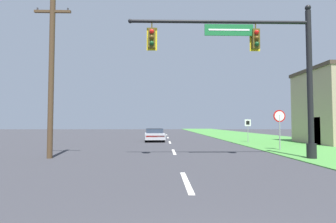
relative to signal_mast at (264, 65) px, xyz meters
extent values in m
cube|color=#428438|center=(6.29, 19.27, -4.49)|extent=(10.00, 110.00, 0.04)
cube|color=silver|center=(-4.21, -4.73, -4.50)|extent=(0.16, 2.80, 0.01)
cube|color=silver|center=(-4.21, 3.27, -4.50)|extent=(0.16, 2.80, 0.01)
cube|color=silver|center=(-4.21, 11.27, -4.50)|extent=(0.16, 2.80, 0.01)
cube|color=silver|center=(-4.21, 19.27, -4.50)|extent=(0.16, 2.80, 0.01)
cube|color=silver|center=(-4.21, 27.27, -4.50)|extent=(0.16, 2.80, 0.01)
cube|color=black|center=(7.34, 8.19, -3.41)|extent=(0.10, 1.20, 2.20)
cylinder|color=black|center=(2.19, 0.00, -4.12)|extent=(0.44, 0.44, 0.70)
cylinder|color=black|center=(2.19, 0.00, -0.90)|extent=(0.26, 0.26, 7.14)
sphere|color=black|center=(2.19, 0.00, 2.81)|extent=(0.28, 0.28, 0.28)
cylinder|color=black|center=(-2.13, 0.00, 2.07)|extent=(8.63, 0.16, 0.16)
sphere|color=black|center=(-6.44, 0.00, 2.07)|extent=(0.21, 0.21, 0.21)
cube|color=#196B33|center=(-1.69, 0.00, 1.68)|extent=(2.36, 0.06, 0.55)
cube|color=white|center=(-1.69, -0.03, 1.68)|extent=(1.98, 0.01, 0.08)
cylinder|color=#4C4214|center=(-5.40, 0.00, 1.90)|extent=(0.06, 0.06, 0.35)
cube|color=yellow|center=(-5.40, 0.14, 1.25)|extent=(0.50, 0.03, 1.11)
cube|color=#4C4214|center=(-5.40, 0.00, 1.25)|extent=(0.34, 0.24, 0.95)
sphere|color=red|center=(-5.40, -0.14, 1.53)|extent=(0.22, 0.22, 0.22)
sphere|color=#51380F|center=(-5.40, -0.14, 1.25)|extent=(0.22, 0.22, 0.22)
sphere|color=#0F3D19|center=(-5.40, -0.14, 0.96)|extent=(0.22, 0.22, 0.22)
cylinder|color=#4C4214|center=(-0.40, 0.00, 1.90)|extent=(0.06, 0.06, 0.35)
cube|color=yellow|center=(-0.40, 0.14, 1.25)|extent=(0.50, 0.03, 1.11)
cube|color=#4C4214|center=(-0.40, 0.00, 1.25)|extent=(0.34, 0.24, 0.95)
sphere|color=red|center=(-0.40, -0.14, 1.53)|extent=(0.22, 0.22, 0.22)
sphere|color=#51380F|center=(-0.40, -0.14, 1.25)|extent=(0.22, 0.22, 0.22)
sphere|color=#0F3D19|center=(-0.40, -0.14, 0.96)|extent=(0.22, 0.22, 0.22)
cylinder|color=black|center=(-4.93, 14.55, -4.19)|extent=(0.22, 0.64, 0.64)
cylinder|color=black|center=(-6.53, 14.45, -4.19)|extent=(0.22, 0.64, 0.64)
cylinder|color=black|center=(-4.75, 11.66, -4.19)|extent=(0.22, 0.64, 0.64)
cylinder|color=black|center=(-6.35, 11.56, -4.19)|extent=(0.22, 0.64, 0.64)
cube|color=#B7B7BC|center=(-5.64, 13.06, -4.01)|extent=(2.08, 4.40, 0.55)
cube|color=#283342|center=(-5.65, 13.16, -3.53)|extent=(1.71, 1.90, 0.42)
cube|color=#B7B7BC|center=(-5.65, 13.16, -3.35)|extent=(1.67, 1.86, 0.06)
cube|color=#B71414|center=(-5.51, 10.94, -3.95)|extent=(1.67, 0.16, 0.14)
cylinder|color=gray|center=(2.50, 4.02, -3.37)|extent=(0.07, 0.07, 2.20)
cylinder|color=red|center=(2.50, 4.02, -2.35)|extent=(0.76, 0.04, 0.76)
cylinder|color=white|center=(2.50, 3.99, -2.35)|extent=(0.61, 0.01, 0.61)
cylinder|color=gray|center=(2.85, 11.19, -3.47)|extent=(0.06, 0.06, 2.00)
cube|color=white|center=(2.85, 11.19, -2.74)|extent=(0.55, 0.04, 0.60)
cube|color=black|center=(2.85, 11.17, -2.74)|extent=(0.31, 0.01, 0.34)
cylinder|color=#4C3823|center=(-10.38, 0.60, -0.42)|extent=(0.26, 0.26, 8.17)
cube|color=#4C3823|center=(-10.38, 0.60, 2.76)|extent=(1.80, 0.12, 0.12)
cylinder|color=#333338|center=(-11.13, 0.60, 2.88)|extent=(0.08, 0.08, 0.12)
cylinder|color=#333338|center=(-9.63, 0.60, 2.88)|extent=(0.08, 0.08, 0.12)
camera|label=1|loc=(-4.91, -12.32, -2.84)|focal=28.00mm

